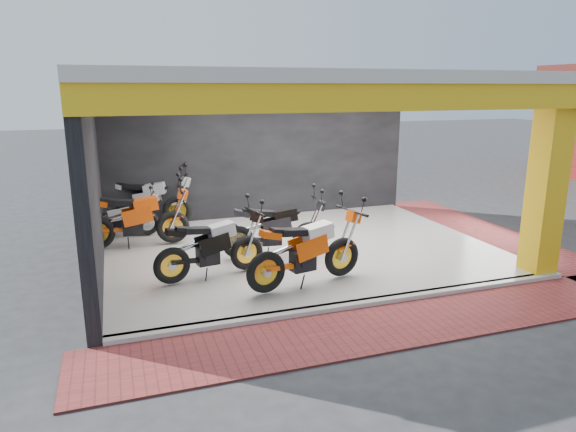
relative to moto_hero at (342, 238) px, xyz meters
name	(u,v)px	position (x,y,z in m)	size (l,w,h in m)	color
ground	(339,284)	(-0.09, -0.08, -0.83)	(80.00, 80.00, 0.00)	#2D2D30
showroom_floor	(300,249)	(-0.09, 1.92, -0.78)	(8.00, 6.00, 0.10)	silver
showroom_ceiling	(301,79)	(-0.09, 1.92, 2.77)	(8.40, 6.40, 0.20)	beige
back_wall	(260,154)	(-0.09, 5.02, 0.92)	(8.20, 0.20, 3.50)	black
left_wall	(90,183)	(-4.19, 1.92, 0.92)	(0.20, 6.20, 3.50)	black
corner_column	(547,183)	(3.66, -0.83, 0.92)	(0.50, 0.50, 3.50)	gold
header_beam_front	(372,97)	(-0.09, -1.08, 2.47)	(8.40, 0.30, 0.40)	gold
header_beam_right	(468,94)	(3.91, 1.92, 2.47)	(0.30, 6.40, 0.40)	gold
floor_kerb	(365,303)	(-0.09, -1.10, -0.78)	(8.00, 0.20, 0.10)	silver
paver_front	(389,326)	(-0.09, -1.88, -0.81)	(9.00, 1.40, 0.03)	maroon
paver_right	(484,231)	(4.71, 1.92, -0.81)	(1.40, 7.00, 0.03)	maroon
moto_hero	(342,238)	(0.00, 0.00, 0.00)	(2.39, 0.88, 1.46)	#F4530A
moto_row_a	(246,236)	(-1.54, 0.87, -0.06)	(2.20, 0.82, 1.34)	black
moto_row_b	(309,222)	(-0.09, 1.41, -0.05)	(2.23, 0.82, 1.36)	black
moto_row_c	(172,212)	(-2.64, 3.05, 0.00)	(2.39, 0.89, 1.46)	#DD4709
moto_row_d	(146,211)	(-3.14, 3.89, -0.15)	(1.91, 0.71, 1.17)	#B5B8BD
moto_row_e	(177,197)	(-2.35, 4.60, 0.00)	(2.39, 0.89, 1.46)	#A5A7AD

